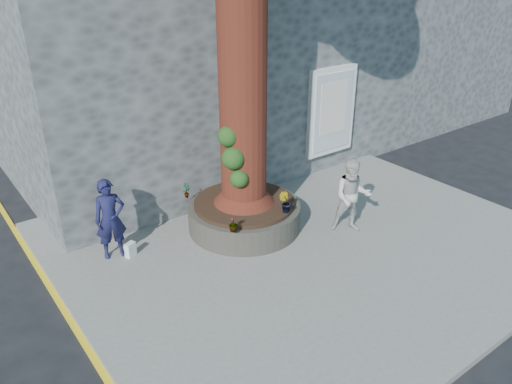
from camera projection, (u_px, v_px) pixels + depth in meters
ground at (274, 293)px, 8.58m from camera, size 120.00×120.00×0.00m
pavement at (301, 239)px, 10.08m from camera, size 9.00×8.00×0.12m
yellow_line at (79, 334)px, 7.65m from camera, size 0.10×30.00×0.01m
stone_shop at (184, 37)px, 13.73m from camera, size 10.30×8.30×6.30m
neighbour_shop at (377, 21)px, 18.11m from camera, size 6.00×8.00×6.00m
planter at (244, 214)px, 10.27m from camera, size 2.30×2.30×0.60m
man at (110, 219)px, 9.10m from camera, size 0.63×0.47×1.55m
woman at (352, 196)px, 9.95m from camera, size 0.96×0.93×1.55m
shopping_bag at (130, 250)px, 9.34m from camera, size 0.23×0.19×0.28m
plant_a at (186, 190)px, 10.22m from camera, size 0.19×0.14×0.32m
plant_b at (285, 202)px, 9.63m from camera, size 0.31×0.31×0.41m
plant_c at (233, 224)px, 9.00m from camera, size 0.23×0.23×0.29m
plant_d at (253, 171)px, 11.14m from camera, size 0.35×0.36×0.30m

